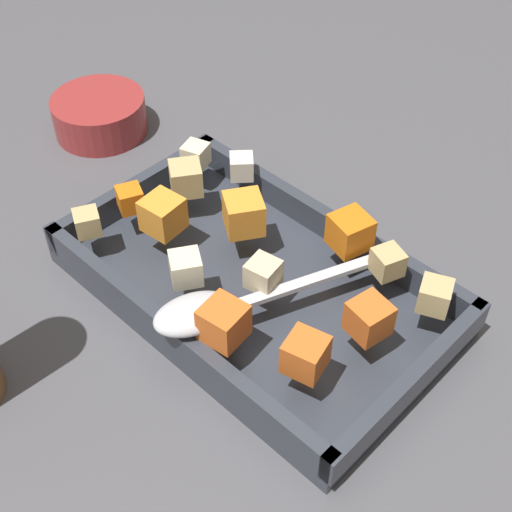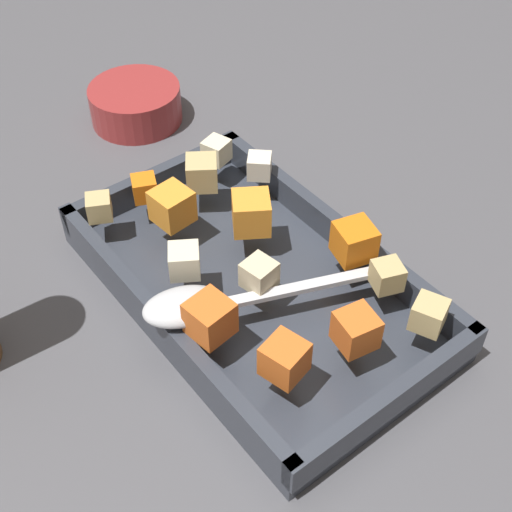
{
  "view_description": "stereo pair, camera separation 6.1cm",
  "coord_description": "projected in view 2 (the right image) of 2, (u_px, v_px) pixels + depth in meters",
  "views": [
    {
      "loc": [
        0.3,
        -0.32,
        0.48
      ],
      "look_at": [
        0.0,
        -0.01,
        0.05
      ],
      "focal_mm": 49.83,
      "sensor_mm": 36.0,
      "label": 1
    },
    {
      "loc": [
        0.34,
        -0.28,
        0.48
      ],
      "look_at": [
        0.0,
        -0.01,
        0.05
      ],
      "focal_mm": 49.83,
      "sensor_mm": 36.0,
      "label": 2
    }
  ],
  "objects": [
    {
      "name": "ground_plane",
      "position": [
        266.0,
        289.0,
        0.65
      ],
      "size": [
        4.0,
        4.0,
        0.0
      ],
      "primitive_type": "plane",
      "color": "#4C4C51"
    },
    {
      "name": "baking_dish",
      "position": [
        256.0,
        288.0,
        0.64
      ],
      "size": [
        0.34,
        0.2,
        0.04
      ],
      "color": "#333842",
      "rests_on": "ground_plane"
    },
    {
      "name": "carrot_chunk_mid_left",
      "position": [
        172.0,
        206.0,
        0.64
      ],
      "size": [
        0.04,
        0.04,
        0.03
      ],
      "primitive_type": "cube",
      "rotation": [
        0.0,
        0.0,
        3.25
      ],
      "color": "orange",
      "rests_on": "baking_dish"
    },
    {
      "name": "carrot_chunk_near_spoon",
      "position": [
        251.0,
        213.0,
        0.64
      ],
      "size": [
        0.05,
        0.05,
        0.03
      ],
      "primitive_type": "cube",
      "rotation": [
        0.0,
        0.0,
        4.14
      ],
      "color": "orange",
      "rests_on": "baking_dish"
    },
    {
      "name": "carrot_chunk_center",
      "position": [
        144.0,
        188.0,
        0.67
      ],
      "size": [
        0.03,
        0.03,
        0.02
      ],
      "primitive_type": "cube",
      "rotation": [
        0.0,
        0.0,
        5.86
      ],
      "color": "orange",
      "rests_on": "baking_dish"
    },
    {
      "name": "carrot_chunk_front_center",
      "position": [
        354.0,
        241.0,
        0.61
      ],
      "size": [
        0.04,
        0.04,
        0.03
      ],
      "primitive_type": "cube",
      "rotation": [
        0.0,
        0.0,
        4.45
      ],
      "color": "orange",
      "rests_on": "baking_dish"
    },
    {
      "name": "carrot_chunk_heap_side",
      "position": [
        285.0,
        359.0,
        0.53
      ],
      "size": [
        0.04,
        0.04,
        0.03
      ],
      "primitive_type": "cube",
      "rotation": [
        0.0,
        0.0,
        0.25
      ],
      "color": "orange",
      "rests_on": "baking_dish"
    },
    {
      "name": "carrot_chunk_far_left",
      "position": [
        210.0,
        318.0,
        0.55
      ],
      "size": [
        0.04,
        0.04,
        0.03
      ],
      "primitive_type": "cube",
      "rotation": [
        0.0,
        0.0,
        3.27
      ],
      "color": "orange",
      "rests_on": "baking_dish"
    },
    {
      "name": "carrot_chunk_rim_edge",
      "position": [
        356.0,
        330.0,
        0.54
      ],
      "size": [
        0.03,
        0.03,
        0.03
      ],
      "primitive_type": "cube",
      "rotation": [
        0.0,
        0.0,
        6.1
      ],
      "color": "orange",
      "rests_on": "baking_dish"
    },
    {
      "name": "potato_chunk_corner_ne",
      "position": [
        259.0,
        275.0,
        0.59
      ],
      "size": [
        0.03,
        0.03,
        0.02
      ],
      "primitive_type": "cube",
      "rotation": [
        0.0,
        0.0,
        0.17
      ],
      "color": "beige",
      "rests_on": "baking_dish"
    },
    {
      "name": "potato_chunk_heap_top",
      "position": [
        429.0,
        315.0,
        0.56
      ],
      "size": [
        0.03,
        0.03,
        0.02
      ],
      "primitive_type": "cube",
      "rotation": [
        0.0,
        0.0,
        3.56
      ],
      "color": "tan",
      "rests_on": "baking_dish"
    },
    {
      "name": "potato_chunk_near_right",
      "position": [
        184.0,
        261.0,
        0.6
      ],
      "size": [
        0.04,
        0.04,
        0.03
      ],
      "primitive_type": "cube",
      "rotation": [
        0.0,
        0.0,
        4.14
      ],
      "color": "beige",
      "rests_on": "baking_dish"
    },
    {
      "name": "potato_chunk_mid_right",
      "position": [
        99.0,
        207.0,
        0.65
      ],
      "size": [
        0.03,
        0.03,
        0.02
      ],
      "primitive_type": "cube",
      "rotation": [
        0.0,
        0.0,
        5.81
      ],
      "color": "tan",
      "rests_on": "baking_dish"
    },
    {
      "name": "potato_chunk_corner_nw",
      "position": [
        202.0,
        173.0,
        0.68
      ],
      "size": [
        0.04,
        0.04,
        0.03
      ],
      "primitive_type": "cube",
      "rotation": [
        0.0,
        0.0,
        0.97
      ],
      "color": "tan",
      "rests_on": "baking_dish"
    },
    {
      "name": "potato_chunk_corner_sw",
      "position": [
        387.0,
        276.0,
        0.59
      ],
      "size": [
        0.03,
        0.03,
        0.02
      ],
      "primitive_type": "cube",
      "rotation": [
        0.0,
        0.0,
        1.21
      ],
      "color": "tan",
      "rests_on": "baking_dish"
    },
    {
      "name": "potato_chunk_back_center",
      "position": [
        216.0,
        151.0,
        0.71
      ],
      "size": [
        0.03,
        0.03,
        0.02
      ],
      "primitive_type": "cube",
      "rotation": [
        0.0,
        0.0,
        3.46
      ],
      "color": "beige",
      "rests_on": "baking_dish"
    },
    {
      "name": "parsnip_chunk_corner_se",
      "position": [
        259.0,
        166.0,
        0.69
      ],
      "size": [
        0.03,
        0.03,
        0.02
      ],
      "primitive_type": "cube",
      "rotation": [
        0.0,
        0.0,
        0.82
      ],
      "color": "silver",
      "rests_on": "baking_dish"
    },
    {
      "name": "serving_spoon",
      "position": [
        200.0,
        304.0,
        0.57
      ],
      "size": [
        0.11,
        0.22,
        0.02
      ],
      "rotation": [
        0.0,
        0.0,
        1.19
      ],
      "color": "silver",
      "rests_on": "baking_dish"
    },
    {
      "name": "small_prep_bowl",
      "position": [
        136.0,
        104.0,
        0.83
      ],
      "size": [
        0.11,
        0.11,
        0.04
      ],
      "primitive_type": "cylinder",
      "color": "maroon",
      "rests_on": "ground_plane"
    }
  ]
}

